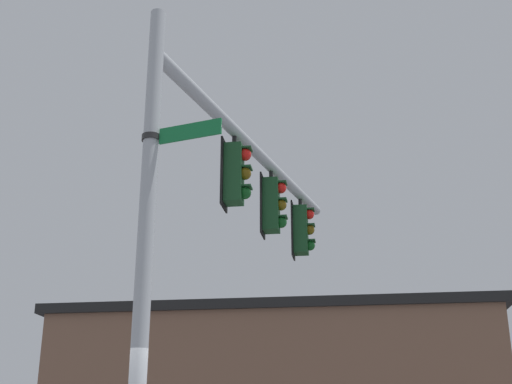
% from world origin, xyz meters
% --- Properties ---
extents(signal_pole, '(0.22, 0.22, 7.25)m').
position_xyz_m(signal_pole, '(0.00, 0.00, 3.63)').
color(signal_pole, '#ADB2B7').
rests_on(signal_pole, ground).
extents(mast_arm, '(7.33, 1.96, 0.22)m').
position_xyz_m(mast_arm, '(-3.64, 0.88, 6.56)').
color(mast_arm, '#ADB2B7').
extents(traffic_light_nearest_pole, '(0.54, 0.49, 1.31)m').
position_xyz_m(traffic_light_nearest_pole, '(-2.66, 0.66, 5.76)').
color(traffic_light_nearest_pole, black).
extents(traffic_light_mid_inner, '(0.54, 0.49, 1.31)m').
position_xyz_m(traffic_light_mid_inner, '(-4.39, 1.08, 5.76)').
color(traffic_light_mid_inner, black).
extents(traffic_light_mid_outer, '(0.54, 0.49, 1.31)m').
position_xyz_m(traffic_light_mid_outer, '(-6.13, 1.50, 5.76)').
color(traffic_light_mid_outer, black).
extents(street_name_sign, '(0.39, 1.14, 0.22)m').
position_xyz_m(street_name_sign, '(0.07, 0.31, 5.27)').
color(street_name_sign, '#147238').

